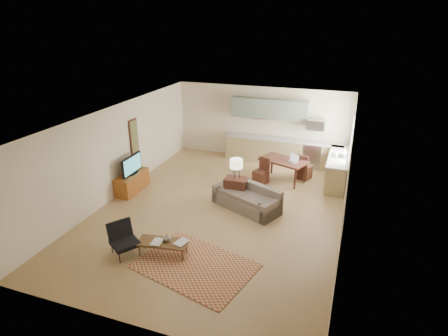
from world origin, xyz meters
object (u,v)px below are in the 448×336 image
at_px(tv_credenza, 132,182).
at_px(dining_table, 283,170).
at_px(armchair, 125,240).
at_px(console_table, 236,190).
at_px(sofa, 246,197).
at_px(coffee_table, 163,248).

height_order(tv_credenza, dining_table, dining_table).
relative_size(armchair, tv_credenza, 0.59).
height_order(armchair, dining_table, armchair).
relative_size(armchair, console_table, 1.00).
bearing_deg(tv_credenza, console_table, 6.57).
bearing_deg(sofa, console_table, 168.41).
bearing_deg(armchair, dining_table, 8.79).
xyz_separation_m(tv_credenza, dining_table, (4.23, 2.33, 0.08)).
bearing_deg(tv_credenza, armchair, -60.37).
distance_m(coffee_table, dining_table, 5.30).
xyz_separation_m(tv_credenza, console_table, (3.24, 0.37, 0.08)).
bearing_deg(armchair, console_table, 9.41).
xyz_separation_m(armchair, console_table, (1.57, 3.32, 0.00)).
bearing_deg(dining_table, sofa, -84.04).
xyz_separation_m(coffee_table, tv_credenza, (-2.49, 2.67, 0.12)).
height_order(coffee_table, tv_credenza, tv_credenza).
height_order(armchair, tv_credenza, armchair).
bearing_deg(armchair, sofa, 1.62).
bearing_deg(coffee_table, dining_table, 61.75).
bearing_deg(armchair, coffee_table, -36.74).
xyz_separation_m(coffee_table, dining_table, (1.74, 5.00, 0.20)).
height_order(sofa, coffee_table, sofa).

